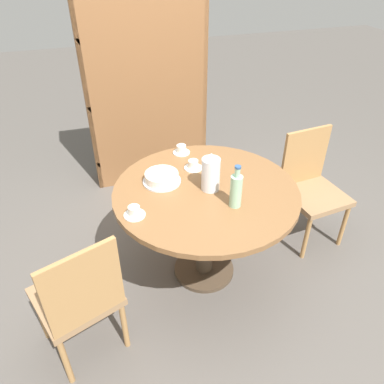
{
  "coord_description": "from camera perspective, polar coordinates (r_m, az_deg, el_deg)",
  "views": [
    {
      "loc": [
        -0.67,
        -1.84,
        2.09
      ],
      "look_at": [
        0.0,
        0.3,
        0.52
      ],
      "focal_mm": 35.0,
      "sensor_mm": 36.0,
      "label": 1
    }
  ],
  "objects": [
    {
      "name": "ground_plane",
      "position": [
        2.86,
        1.82,
        -11.83
      ],
      "size": [
        14.0,
        14.0,
        0.0
      ],
      "primitive_type": "plane",
      "color": "#56514C"
    },
    {
      "name": "cup_b",
      "position": [
        2.77,
        -1.63,
        6.44
      ],
      "size": [
        0.13,
        0.13,
        0.06
      ],
      "color": "white",
      "rests_on": "dining_table"
    },
    {
      "name": "cake_main",
      "position": [
        2.44,
        -4.64,
        2.17
      ],
      "size": [
        0.25,
        0.25,
        0.07
      ],
      "color": "silver",
      "rests_on": "dining_table"
    },
    {
      "name": "coffee_pot",
      "position": [
        2.33,
        2.84,
        2.96
      ],
      "size": [
        0.12,
        0.12,
        0.25
      ],
      "color": "silver",
      "rests_on": "dining_table"
    },
    {
      "name": "cup_c",
      "position": [
        2.17,
        -8.79,
        -3.04
      ],
      "size": [
        0.13,
        0.13,
        0.06
      ],
      "color": "white",
      "rests_on": "dining_table"
    },
    {
      "name": "chair_a",
      "position": [
        3.04,
        17.71,
        0.92
      ],
      "size": [
        0.46,
        0.46,
        0.89
      ],
      "rotation": [
        0.0,
        0.0,
        0.11
      ],
      "color": "#A87A47",
      "rests_on": "ground_plane"
    },
    {
      "name": "chair_b",
      "position": [
        2.18,
        -16.82,
        -15.14
      ],
      "size": [
        0.54,
        0.54,
        0.89
      ],
      "rotation": [
        0.0,
        0.0,
        3.5
      ],
      "color": "#A87A47",
      "rests_on": "ground_plane"
    },
    {
      "name": "water_bottle",
      "position": [
        2.19,
        6.72,
        0.3
      ],
      "size": [
        0.07,
        0.07,
        0.27
      ],
      "color": "#99C6A3",
      "rests_on": "dining_table"
    },
    {
      "name": "cup_a",
      "position": [
        2.58,
        0.21,
        4.1
      ],
      "size": [
        0.13,
        0.13,
        0.06
      ],
      "color": "white",
      "rests_on": "dining_table"
    },
    {
      "name": "dining_table",
      "position": [
        2.46,
        2.08,
        -2.15
      ],
      "size": [
        1.19,
        1.19,
        0.74
      ],
      "color": "#473828",
      "rests_on": "ground_plane"
    },
    {
      "name": "bookshelf",
      "position": [
        3.58,
        -6.96,
        14.09
      ],
      "size": [
        1.1,
        0.28,
        1.68
      ],
      "rotation": [
        0.0,
        0.0,
        3.14
      ],
      "color": "brown",
      "rests_on": "ground_plane"
    }
  ]
}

